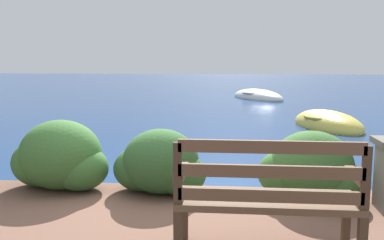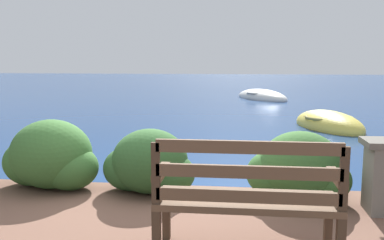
# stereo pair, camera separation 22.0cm
# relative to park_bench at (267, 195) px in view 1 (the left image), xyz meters

# --- Properties ---
(ground_plane) EXTENTS (80.00, 80.00, 0.00)m
(ground_plane) POSITION_rel_park_bench_xyz_m (-0.99, 1.77, -0.70)
(ground_plane) COLOR navy
(park_bench) EXTENTS (1.37, 0.48, 0.93)m
(park_bench) POSITION_rel_park_bench_xyz_m (0.00, 0.00, 0.00)
(park_bench) COLOR #433123
(park_bench) RESTS_ON patio_terrace
(hedge_clump_left) EXTENTS (1.17, 0.84, 0.79)m
(hedge_clump_left) POSITION_rel_park_bench_xyz_m (-2.22, 1.52, -0.14)
(hedge_clump_left) COLOR #38662D
(hedge_clump_left) RESTS_ON patio_terrace
(hedge_clump_centre) EXTENTS (1.06, 0.76, 0.72)m
(hedge_clump_centre) POSITION_rel_park_bench_xyz_m (-1.05, 1.47, -0.17)
(hedge_clump_centre) COLOR #2D5628
(hedge_clump_centre) RESTS_ON patio_terrace
(hedge_clump_right) EXTENTS (1.08, 0.78, 0.73)m
(hedge_clump_right) POSITION_rel_park_bench_xyz_m (0.56, 1.40, -0.16)
(hedge_clump_right) COLOR #38662D
(hedge_clump_right) RESTS_ON patio_terrace
(rowboat_nearest) EXTENTS (1.94, 2.68, 0.74)m
(rowboat_nearest) POSITION_rel_park_bench_xyz_m (2.11, 7.60, -0.64)
(rowboat_nearest) COLOR #DBC64C
(rowboat_nearest) RESTS_ON ground_plane
(rowboat_mid) EXTENTS (2.68, 3.30, 0.70)m
(rowboat_mid) POSITION_rel_park_bench_xyz_m (0.85, 14.96, -0.64)
(rowboat_mid) COLOR silver
(rowboat_mid) RESTS_ON ground_plane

